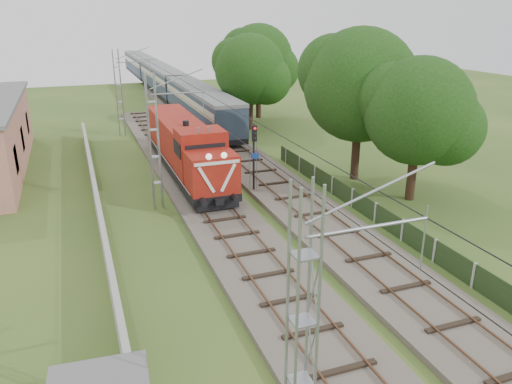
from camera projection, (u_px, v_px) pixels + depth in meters
name	position (u px, v px, depth m)	size (l,w,h in m)	color
ground	(282.00, 299.00, 20.55)	(140.00, 140.00, 0.00)	#304D1D
track_main	(231.00, 230.00, 26.67)	(4.20, 70.00, 0.45)	#6B6054
track_side	(242.00, 158.00, 39.77)	(4.20, 80.00, 0.45)	#6B6054
catenary	(155.00, 142.00, 28.81)	(3.31, 70.00, 8.00)	gray
boundary_wall	(97.00, 203.00, 28.78)	(0.25, 40.00, 1.50)	#9E9E99
fence	(403.00, 230.00, 25.59)	(0.12, 32.00, 1.20)	black
locomotive	(185.00, 146.00, 35.33)	(2.93, 16.72, 4.25)	black
coach_rake	(162.00, 78.00, 69.76)	(2.93, 65.23, 3.38)	black
signal_post	(254.00, 147.00, 31.37)	(0.48, 0.40, 4.60)	black
tree_a	(420.00, 112.00, 29.70)	(6.82, 6.49, 8.84)	#3B2518
tree_b	(362.00, 87.00, 33.27)	(7.99, 7.61, 10.36)	#3B2518
tree_c	(251.00, 70.00, 48.49)	(7.19, 6.85, 9.32)	#3B2518
tree_d	(259.00, 60.00, 53.83)	(7.79, 7.42, 10.10)	#3B2518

